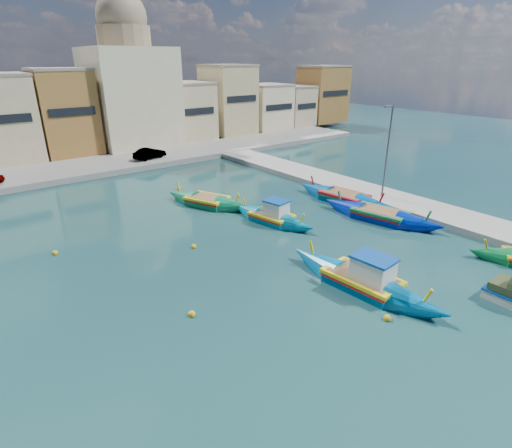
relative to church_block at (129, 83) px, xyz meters
name	(u,v)px	position (x,y,z in m)	size (l,w,h in m)	color
ground	(267,306)	(-10.00, -40.00, -8.41)	(160.00, 160.00, 0.00)	#123037
east_quay	(453,218)	(8.00, -40.00, -8.16)	(4.00, 70.00, 0.50)	gray
north_quay	(77,169)	(-10.00, -8.00, -8.11)	(80.00, 8.00, 0.60)	gray
north_townhouses	(109,113)	(-3.32, -0.64, -3.41)	(83.20, 7.87, 10.19)	#C5B289
church_block	(129,83)	(0.00, 0.00, 0.00)	(10.00, 10.00, 19.10)	beige
quay_street_lamp	(387,151)	(7.44, -34.00, -4.07)	(1.18, 0.16, 8.00)	#595B60
parked_cars	(14,173)	(-15.99, -9.50, -7.22)	(28.18, 2.32, 1.25)	#4C1919
luzzu_turquoise_cabin	(363,282)	(-4.95, -41.76, -8.03)	(2.90, 9.78, 3.10)	#0069A2
luzzu_blue_cabin	(272,218)	(-2.72, -31.73, -8.08)	(3.31, 7.89, 2.72)	#007C9D
luzzu_cyan_mid	(344,198)	(5.00, -32.05, -8.11)	(3.29, 9.71, 2.81)	#005098
luzzu_green	(207,202)	(-4.56, -25.64, -8.13)	(5.14, 8.36, 2.58)	#0B774A
luzzu_blue_south	(380,216)	(3.95, -36.39, -8.12)	(4.22, 9.83, 2.77)	#0020A9
mooring_buoys	(233,244)	(-7.28, -33.23, -8.33)	(23.70, 24.33, 0.36)	gold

